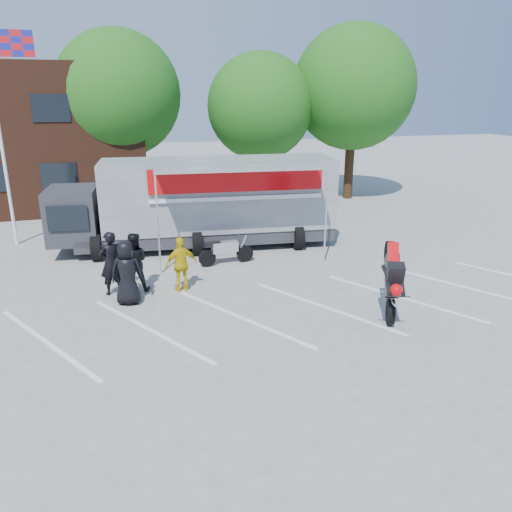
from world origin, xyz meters
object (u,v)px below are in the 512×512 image
tree_left (118,94)px  spectator_hivis (181,264)px  flagpole (4,110)px  tree_right (354,88)px  spectator_leather_a (127,273)px  spectator_leather_b (111,263)px  transporter_truck (208,246)px  spectator_leather_c (134,262)px  parked_motorcycle (226,264)px  stunt_bike_rider (386,313)px  tree_mid (260,107)px

tree_left → spectator_hivis: (1.01, -12.64, -4.74)m
flagpole → tree_right: bearing=15.5°
spectator_leather_a → spectator_leather_b: bearing=-52.9°
tree_left → spectator_leather_b: bearing=-94.6°
transporter_truck → spectator_leather_c: 4.94m
tree_right → spectator_leather_a: 17.87m
spectator_leather_a → spectator_leather_c: bearing=-92.1°
transporter_truck → parked_motorcycle: (0.21, -2.28, 0.00)m
parked_motorcycle → tree_left: bearing=9.2°
tree_right → stunt_bike_rider: tree_right is taller
tree_mid → spectator_hivis: 13.73m
tree_left → spectator_leather_a: (-0.58, -13.19, -4.65)m
flagpole → tree_right: size_ratio=0.88×
flagpole → spectator_leather_c: size_ratio=4.49×
tree_left → tree_mid: bearing=-8.1°
flagpole → stunt_bike_rider: bearing=-43.7°
stunt_bike_rider → tree_left: bearing=134.2°
stunt_bike_rider → spectator_leather_b: 7.90m
flagpole → tree_left: (4.24, 6.00, 0.51)m
spectator_leather_c → parked_motorcycle: bearing=-146.6°
transporter_truck → parked_motorcycle: transporter_truck is taller
tree_left → spectator_leather_b: size_ratio=4.56×
parked_motorcycle → tree_right: bearing=-50.7°
spectator_leather_c → tree_mid: bearing=-116.2°
flagpole → spectator_leather_a: size_ratio=4.35×
transporter_truck → spectator_hivis: size_ratio=6.32×
tree_right → tree_left: bearing=172.9°
tree_left → stunt_bike_rider: tree_left is taller
tree_left → spectator_leather_c: tree_left is taller
flagpole → tree_left: bearing=54.7°
spectator_leather_a → spectator_leather_b: 0.98m
tree_left → parked_motorcycle: (2.83, -10.66, -5.57)m
spectator_leather_c → spectator_leather_b: bearing=12.5°
spectator_hivis → spectator_leather_b: bearing=-18.7°
tree_mid → tree_left: bearing=171.9°
stunt_bike_rider → flagpole: bearing=159.7°
spectator_hivis → parked_motorcycle: bearing=-141.8°
spectator_leather_b → spectator_leather_c: spectator_leather_b is taller
flagpole → stunt_bike_rider: (10.27, -9.81, -5.05)m
transporter_truck → spectator_hivis: bearing=-105.0°
tree_right → parked_motorcycle: 14.24m
tree_mid → transporter_truck: bearing=-120.7°
spectator_leather_b → tree_left: bearing=-116.9°
tree_left → spectator_leather_c: (-0.34, -12.24, -4.68)m
tree_left → tree_mid: size_ratio=1.13×
tree_mid → stunt_bike_rider: tree_mid is taller
tree_right → spectator_leather_b: bearing=-140.2°
tree_left → spectator_hivis: size_ratio=5.23×
tree_left → transporter_truck: size_ratio=0.83×
transporter_truck → spectator_leather_b: size_ratio=5.52×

